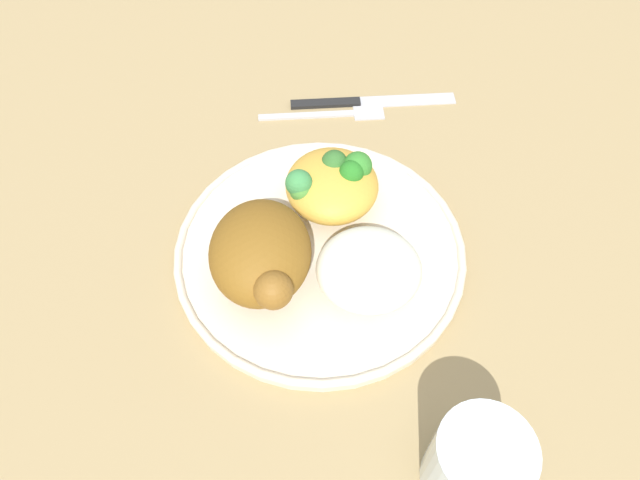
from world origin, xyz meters
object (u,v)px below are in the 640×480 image
water_glass (476,465)px  rice_pile (369,269)px  roasted_chicken (261,254)px  plate (320,251)px  knife (359,101)px  fork (329,114)px  mac_cheese_with_broccoli (332,183)px

water_glass → rice_pile: bearing=-158.4°
roasted_chicken → plate: bearing=119.6°
roasted_chicken → water_glass: (0.17, 0.16, -0.01)m
plate → knife: bearing=166.9°
plate → fork: size_ratio=1.90×
rice_pile → water_glass: (0.16, 0.06, -0.00)m
mac_cheese_with_broccoli → water_glass: bearing=19.6°
roasted_chicken → water_glass: bearing=41.9°
knife → roasted_chicken: bearing=-22.6°
rice_pile → knife: (-0.25, 0.01, -0.04)m
rice_pile → knife: 0.25m
plate → mac_cheese_with_broccoli: size_ratio=2.94×
roasted_chicken → water_glass: 0.23m
fork → knife: bearing=119.6°
plate → roasted_chicken: 0.07m
plate → knife: 0.22m
roasted_chicken → knife: roasted_chicken is taller
rice_pile → water_glass: water_glass is taller
roasted_chicken → fork: (-0.22, 0.06, -0.04)m
fork → water_glass: (0.39, 0.09, 0.04)m
fork → knife: size_ratio=0.75×
knife → rice_pile: bearing=-1.8°
rice_pile → mac_cheese_with_broccoli: size_ratio=0.99×
water_glass → roasted_chicken: bearing=-138.1°
rice_pile → fork: (-0.23, -0.03, -0.04)m
roasted_chicken → mac_cheese_with_broccoli: 0.11m
roasted_chicken → mac_cheese_with_broccoli: bearing=143.7°
knife → water_glass: 0.42m
mac_cheese_with_broccoli → fork: 0.14m
fork → water_glass: size_ratio=1.85×
plate → rice_pile: rice_pile is taller
knife → water_glass: bearing=7.8°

